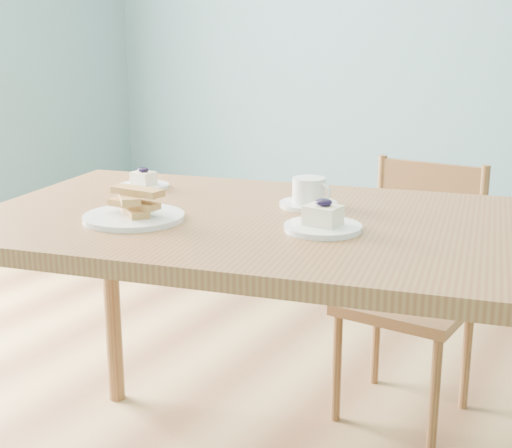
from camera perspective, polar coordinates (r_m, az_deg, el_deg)
name	(u,v)px	position (r m, az deg, el deg)	size (l,w,h in m)	color
dining_table	(275,249)	(1.80, 1.55, -1.99)	(1.66, 1.17, 0.81)	brown
dining_chair	(411,290)	(2.42, 12.31, -5.19)	(0.40, 0.39, 0.85)	brown
cheesecake_plate_near	(323,222)	(1.67, 5.37, 0.14)	(0.18, 0.18, 0.08)	white
cheesecake_plate_far	(144,183)	(2.14, -8.98, 3.28)	(0.15, 0.15, 0.06)	white
coffee_cup	(309,194)	(1.89, 4.27, 2.39)	(0.15, 0.15, 0.08)	white
biscotti_plate	(133,210)	(1.78, -9.77, 1.09)	(0.25, 0.25, 0.08)	white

